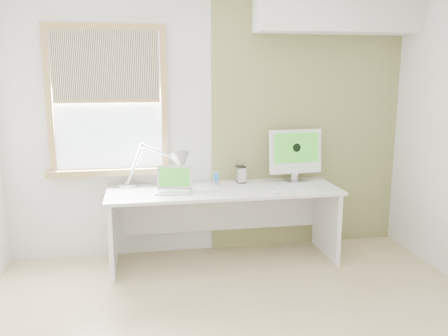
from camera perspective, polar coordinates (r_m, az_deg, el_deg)
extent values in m
cube|color=silver|center=(4.69, -1.55, 5.30)|extent=(4.00, 0.02, 2.60)
cube|color=silver|center=(1.39, 21.45, -10.65)|extent=(4.00, 0.02, 2.60)
cube|color=olive|center=(4.92, 10.14, 5.42)|extent=(2.00, 0.02, 2.60)
cube|color=white|center=(4.84, 13.69, 18.24)|extent=(1.60, 0.40, 0.42)
cube|color=tan|center=(4.65, -20.66, 7.62)|extent=(0.06, 0.06, 1.42)
cube|color=tan|center=(4.58, -7.37, 8.21)|extent=(0.06, 0.06, 1.42)
cube|color=tan|center=(4.59, -14.50, 16.45)|extent=(1.00, 0.06, 0.06)
cube|color=tan|center=(4.65, -13.68, -0.44)|extent=(1.20, 0.14, 0.06)
cube|color=#D1E2F9|center=(4.60, -14.05, 7.98)|extent=(1.00, 0.01, 1.30)
cube|color=beige|center=(4.55, -14.29, 12.03)|extent=(0.98, 0.02, 0.65)
cube|color=tan|center=(4.56, -14.09, 7.95)|extent=(0.98, 0.03, 0.03)
cube|color=white|center=(4.43, -0.01, -2.75)|extent=(2.20, 0.70, 0.03)
cube|color=white|center=(4.48, -13.48, -7.80)|extent=(0.04, 0.64, 0.70)
cube|color=white|center=(4.82, 12.44, -6.35)|extent=(0.04, 0.64, 0.70)
cube|color=white|center=(4.80, -0.69, -4.89)|extent=(2.08, 0.02, 0.48)
cylinder|color=#B3B6B8|center=(4.60, -11.72, -2.09)|extent=(0.21, 0.21, 0.03)
sphere|color=#B3B6B8|center=(4.60, -11.73, -1.86)|extent=(0.06, 0.06, 0.05)
cylinder|color=#B3B6B8|center=(4.55, -10.89, 0.43)|extent=(0.18, 0.06, 0.38)
sphere|color=#B3B6B8|center=(4.50, -10.04, 2.77)|extent=(0.05, 0.05, 0.05)
cylinder|color=#B3B6B8|center=(4.46, -7.91, 1.96)|extent=(0.34, 0.14, 0.15)
sphere|color=#B3B6B8|center=(4.43, -5.75, 1.14)|extent=(0.05, 0.05, 0.04)
cone|color=#B3B6B8|center=(4.43, -5.33, 0.73)|extent=(0.25, 0.29, 0.23)
cube|color=#B3B6B8|center=(4.31, -6.17, -2.88)|extent=(0.35, 0.27, 0.02)
cube|color=#B2B5B7|center=(4.31, -6.18, -2.76)|extent=(0.29, 0.18, 0.00)
cube|color=#B3B6B8|center=(4.40, -6.10, -1.08)|extent=(0.33, 0.11, 0.21)
cube|color=#318B20|center=(4.39, -6.11, -1.10)|extent=(0.29, 0.09, 0.17)
cylinder|color=#B3B6B8|center=(4.55, -1.00, -2.04)|extent=(0.09, 0.09, 0.02)
cube|color=#B3B6B8|center=(4.53, -1.00, -1.21)|extent=(0.06, 0.02, 0.11)
cube|color=#194C99|center=(4.53, -0.97, -1.22)|extent=(0.05, 0.01, 0.08)
cube|color=#B3B6B8|center=(4.68, 2.04, -0.76)|extent=(0.09, 0.13, 0.17)
cube|color=black|center=(4.66, 2.05, 0.18)|extent=(0.09, 0.13, 0.01)
cube|color=black|center=(4.69, 2.04, -1.68)|extent=(0.09, 0.13, 0.01)
cube|color=#B3B6B8|center=(4.77, 8.73, -1.59)|extent=(0.21, 0.19, 0.01)
cube|color=#B3B6B8|center=(4.78, 8.61, -0.43)|extent=(0.07, 0.03, 0.18)
cube|color=white|center=(4.73, 8.73, 2.02)|extent=(0.54, 0.13, 0.44)
cube|color=#318B20|center=(4.70, 8.90, 2.48)|extent=(0.47, 0.07, 0.30)
cylinder|color=black|center=(4.69, 8.91, 2.48)|extent=(0.09, 0.02, 0.09)
cube|color=white|center=(4.42, 8.98, -2.63)|extent=(0.39, 0.11, 0.01)
cube|color=white|center=(4.42, 8.98, -2.52)|extent=(0.36, 0.09, 0.00)
ellipsoid|color=white|center=(4.29, 6.36, -2.89)|extent=(0.09, 0.11, 0.03)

